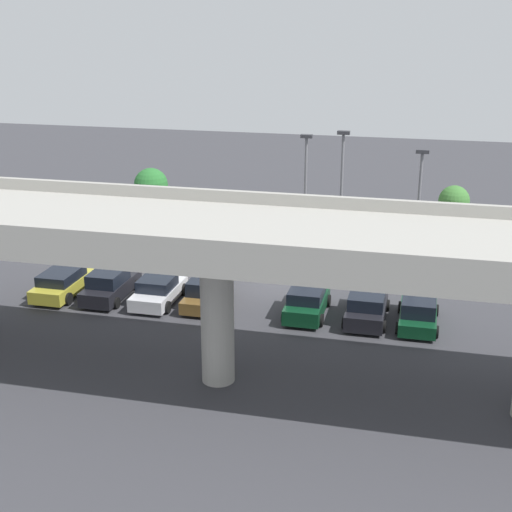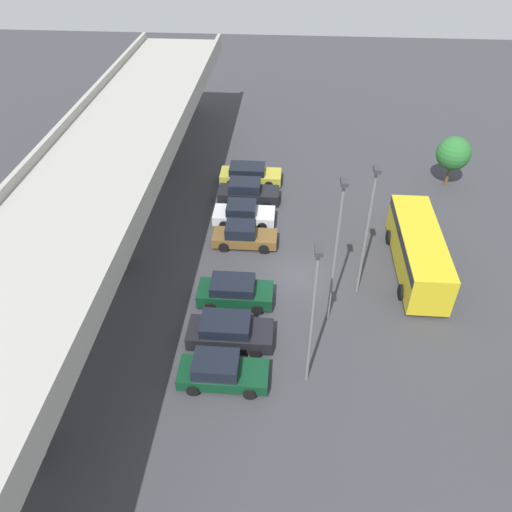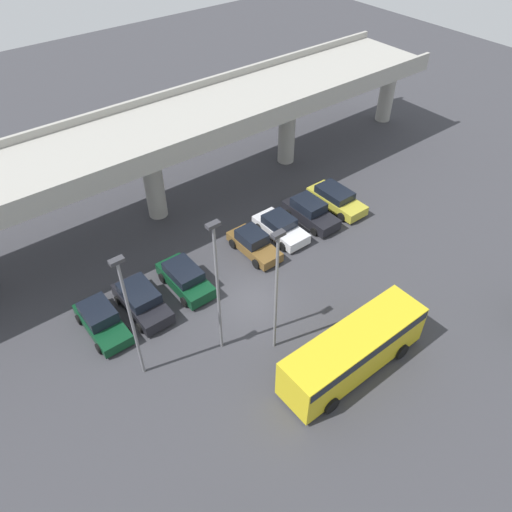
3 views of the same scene
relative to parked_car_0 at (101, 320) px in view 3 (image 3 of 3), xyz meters
The scene contains 13 objects.
ground_plane 9.18m from the parked_car_0, 24.39° to the right, with size 110.38×110.38×0.00m, color #38383D.
highway_overpass 12.71m from the parked_car_0, 43.55° to the left, with size 52.94×7.50×7.64m.
parked_car_0 is the anchor object (origin of this frame).
parked_car_1 2.63m from the parked_car_0, ahead, with size 2.21×4.57×1.62m.
parked_car_2 5.78m from the parked_car_0, ahead, with size 2.14×4.38×1.58m.
parked_car_3 11.38m from the parked_car_0, ahead, with size 1.98×4.31×1.60m.
parked_car_4 14.04m from the parked_car_0, ahead, with size 2.19×4.35×1.52m.
parked_car_5 16.94m from the parked_car_0, ahead, with size 2.11×4.59×1.68m.
parked_car_6 19.75m from the parked_car_0, ahead, with size 2.20×4.86×1.48m.
shuttle_bus 14.68m from the parked_car_0, 49.27° to the right, with size 8.90×2.77×2.79m.
lamp_post_near_aisle 11.09m from the parked_car_0, 45.45° to the right, with size 0.70×0.35×8.40m.
lamp_post_mid_lot 5.94m from the parked_car_0, 84.48° to the right, with size 0.70×0.35×8.33m.
lamp_post_by_overpass 8.54m from the parked_car_0, 48.70° to the right, with size 0.70×0.35×8.99m.
Camera 3 is at (-13.20, -17.17, 23.06)m, focal length 35.00 mm.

